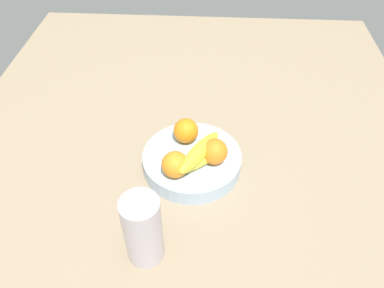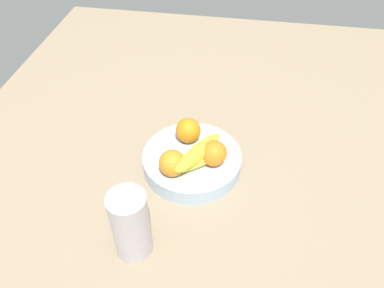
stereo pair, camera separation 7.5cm
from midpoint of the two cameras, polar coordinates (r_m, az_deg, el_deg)
ground_plane at (r=105.86cm, az=1.83°, el=-3.55°), size 180.00×140.00×3.00cm
fruit_bowl at (r=102.32cm, az=2.09°, el=-2.61°), size 26.31×26.31×4.53cm
orange_front_left at (r=102.59cm, az=1.51°, el=1.97°), size 6.81×6.81×6.81cm
orange_front_right at (r=93.88cm, az=-0.68°, el=-2.97°), size 6.81×6.81×6.81cm
orange_center at (r=96.72cm, az=5.46°, el=-1.45°), size 6.81×6.81×6.81cm
banana_bunch at (r=96.18cm, az=3.22°, el=-1.87°), size 16.68×15.55×6.20cm
thermos_tumbler at (r=81.91cm, az=-6.56°, el=-12.04°), size 8.17×8.17×17.82cm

